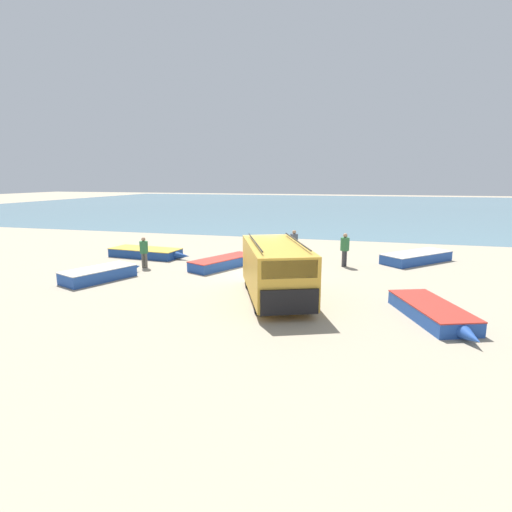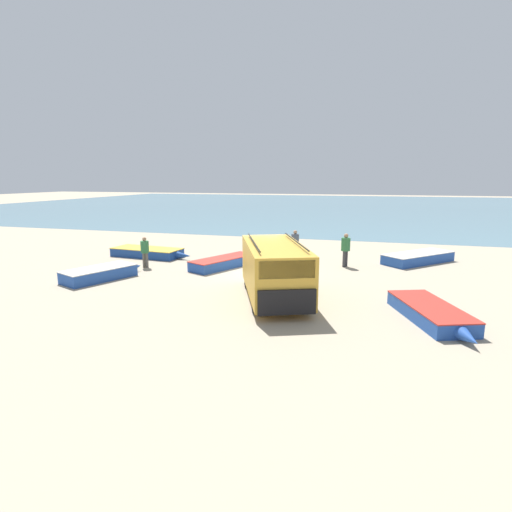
{
  "view_description": "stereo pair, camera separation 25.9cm",
  "coord_description": "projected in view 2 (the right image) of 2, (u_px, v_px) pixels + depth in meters",
  "views": [
    {
      "loc": [
        4.99,
        -18.57,
        4.65
      ],
      "look_at": [
        0.09,
        -0.54,
        1.0
      ],
      "focal_mm": 28.0,
      "sensor_mm": 36.0,
      "label": 1
    },
    {
      "loc": [
        5.24,
        -18.5,
        4.65
      ],
      "look_at": [
        0.09,
        -0.54,
        1.0
      ],
      "focal_mm": 28.0,
      "sensor_mm": 36.0,
      "label": 2
    }
  ],
  "objects": [
    {
      "name": "fishing_rowboat_3",
      "position": [
        432.0,
        313.0,
        13.22
      ],
      "size": [
        2.63,
        4.45,
        0.5
      ],
      "rotation": [
        0.0,
        0.0,
        5.07
      ],
      "color": "#234CA3",
      "rests_on": "ground_plane"
    },
    {
      "name": "fishing_rowboat_2",
      "position": [
        420.0,
        257.0,
        22.36
      ],
      "size": [
        4.4,
        4.54,
        0.56
      ],
      "rotation": [
        0.0,
        0.0,
        0.81
      ],
      "color": "#234CA3",
      "rests_on": "ground_plane"
    },
    {
      "name": "fishing_rowboat_1",
      "position": [
        102.0,
        273.0,
        18.67
      ],
      "size": [
        2.54,
        4.0,
        0.57
      ],
      "rotation": [
        0.0,
        0.0,
        1.19
      ],
      "color": "#234CA3",
      "rests_on": "ground_plane"
    },
    {
      "name": "fishing_rowboat_0",
      "position": [
        149.0,
        252.0,
        23.99
      ],
      "size": [
        5.2,
        2.04,
        0.52
      ],
      "rotation": [
        0.0,
        0.0,
        6.19
      ],
      "color": "navy",
      "rests_on": "ground_plane"
    },
    {
      "name": "sea_water",
      "position": [
        339.0,
        206.0,
        68.82
      ],
      "size": [
        120.0,
        80.0,
        0.01
      ],
      "primitive_type": "cube",
      "color": "slate",
      "rests_on": "ground_plane"
    },
    {
      "name": "fisherman_1",
      "position": [
        295.0,
        242.0,
        23.17
      ],
      "size": [
        0.45,
        0.45,
        1.7
      ],
      "rotation": [
        0.0,
        0.0,
        2.88
      ],
      "color": "navy",
      "rests_on": "ground_plane"
    },
    {
      "name": "ground_plane",
      "position": [
        257.0,
        274.0,
        19.76
      ],
      "size": [
        200.0,
        200.0,
        0.0
      ],
      "primitive_type": "plane",
      "color": "tan"
    },
    {
      "name": "fisherman_2",
      "position": [
        145.0,
        249.0,
        20.97
      ],
      "size": [
        0.43,
        0.43,
        1.63
      ],
      "rotation": [
        0.0,
        0.0,
        1.68
      ],
      "color": "#5B564C",
      "rests_on": "ground_plane"
    },
    {
      "name": "parked_van",
      "position": [
        274.0,
        269.0,
        15.45
      ],
      "size": [
        3.95,
        5.82,
        2.3
      ],
      "rotation": [
        0.0,
        0.0,
        5.1
      ],
      "color": "gold",
      "rests_on": "ground_plane"
    },
    {
      "name": "fishing_rowboat_4",
      "position": [
        226.0,
        262.0,
        21.27
      ],
      "size": [
        2.82,
        4.65,
        0.53
      ],
      "rotation": [
        0.0,
        0.0,
        1.13
      ],
      "color": "#234CA3",
      "rests_on": "ground_plane"
    },
    {
      "name": "fisherman_0",
      "position": [
        346.0,
        247.0,
        21.1
      ],
      "size": [
        0.47,
        0.47,
        1.79
      ],
      "rotation": [
        0.0,
        0.0,
        2.59
      ],
      "color": "#38383D",
      "rests_on": "ground_plane"
    }
  ]
}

